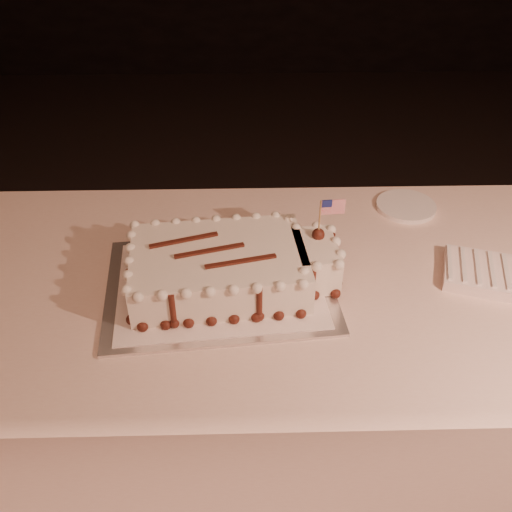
{
  "coord_description": "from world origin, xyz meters",
  "views": [
    {
      "loc": [
        -0.25,
        -0.38,
        1.57
      ],
      "look_at": [
        -0.23,
        0.58,
        0.83
      ],
      "focal_mm": 40.0,
      "sensor_mm": 36.0,
      "label": 1
    }
  ],
  "objects_px": {
    "sheet_cake": "(231,267)",
    "cake_board": "(220,285)",
    "side_plate": "(406,206)",
    "napkin_stack": "(490,274)",
    "banquet_table": "(341,388)"
  },
  "relations": [
    {
      "from": "cake_board",
      "to": "side_plate",
      "type": "xyz_separation_m",
      "value": [
        0.49,
        0.31,
        0.0
      ]
    },
    {
      "from": "napkin_stack",
      "to": "banquet_table",
      "type": "bearing_deg",
      "value": 178.31
    },
    {
      "from": "sheet_cake",
      "to": "side_plate",
      "type": "distance_m",
      "value": 0.55
    },
    {
      "from": "banquet_table",
      "to": "cake_board",
      "type": "bearing_deg",
      "value": -176.26
    },
    {
      "from": "cake_board",
      "to": "napkin_stack",
      "type": "bearing_deg",
      "value": -4.35
    },
    {
      "from": "banquet_table",
      "to": "cake_board",
      "type": "xyz_separation_m",
      "value": [
        -0.31,
        -0.02,
        0.38
      ]
    },
    {
      "from": "banquet_table",
      "to": "napkin_stack",
      "type": "distance_m",
      "value": 0.49
    },
    {
      "from": "cake_board",
      "to": "napkin_stack",
      "type": "distance_m",
      "value": 0.6
    },
    {
      "from": "cake_board",
      "to": "banquet_table",
      "type": "bearing_deg",
      "value": -1.67
    },
    {
      "from": "banquet_table",
      "to": "sheet_cake",
      "type": "height_order",
      "value": "sheet_cake"
    },
    {
      "from": "sheet_cake",
      "to": "cake_board",
      "type": "bearing_deg",
      "value": -174.17
    },
    {
      "from": "banquet_table",
      "to": "side_plate",
      "type": "distance_m",
      "value": 0.51
    },
    {
      "from": "banquet_table",
      "to": "sheet_cake",
      "type": "relative_size",
      "value": 5.08
    },
    {
      "from": "cake_board",
      "to": "side_plate",
      "type": "bearing_deg",
      "value": 27.02
    },
    {
      "from": "sheet_cake",
      "to": "side_plate",
      "type": "xyz_separation_m",
      "value": [
        0.46,
        0.31,
        -0.05
      ]
    }
  ]
}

